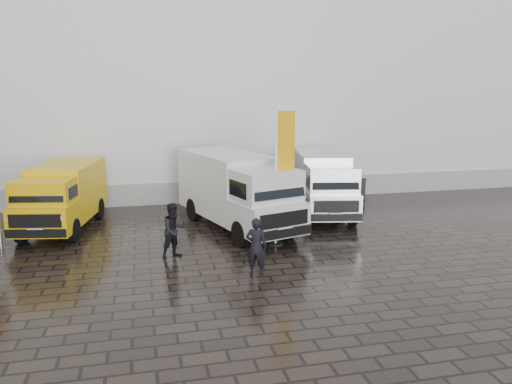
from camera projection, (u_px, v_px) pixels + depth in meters
ground at (283, 253)px, 16.17m from camera, size 120.00×120.00×0.00m
exhibition_hall at (243, 76)px, 30.65m from camera, size 44.00×16.00×12.00m
hall_plinth at (277, 188)px, 24.10m from camera, size 44.00×0.15×1.00m
van_yellow at (62, 198)px, 18.70m from camera, size 2.94×5.47×2.39m
van_white at (237, 193)px, 18.75m from camera, size 3.95×6.79×2.79m
van_silver at (323, 184)px, 21.08m from camera, size 3.00×6.13×2.54m
flagpole at (281, 169)px, 16.59m from camera, size 0.88×0.50×4.72m
wheelie_bin at (358, 188)px, 24.44m from camera, size 0.67×0.67×0.94m
person_front at (256, 246)px, 14.16m from camera, size 0.72×0.61×1.68m
person_tent at (174, 230)px, 15.63m from camera, size 1.06×0.98×1.75m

